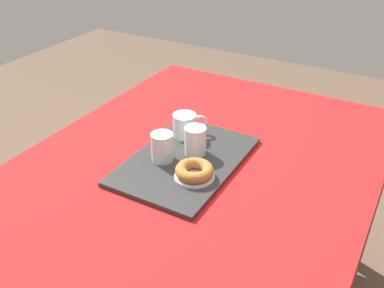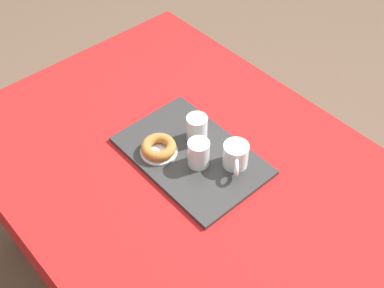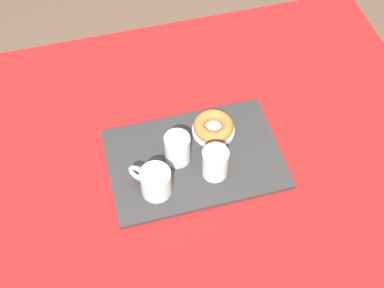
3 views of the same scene
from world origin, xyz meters
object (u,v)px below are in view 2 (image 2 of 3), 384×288
object	(u,v)px
tea_mug_left	(236,156)
donut_plate_left	(159,151)
sugar_donut_left	(159,147)
dining_table	(184,178)
water_glass_far	(197,129)
water_glass_near	(199,154)
serving_tray	(192,156)

from	to	relation	value
tea_mug_left	donut_plate_left	bearing A→B (deg)	36.44
tea_mug_left	sugar_donut_left	world-z (taller)	tea_mug_left
dining_table	water_glass_far	bearing A→B (deg)	-66.29
dining_table	water_glass_far	distance (m)	0.17
dining_table	water_glass_near	distance (m)	0.15
donut_plate_left	water_glass_far	bearing A→B (deg)	-104.54
donut_plate_left	water_glass_near	bearing A→B (deg)	-151.87
tea_mug_left	water_glass_near	world-z (taller)	water_glass_near
dining_table	tea_mug_left	distance (m)	0.21
donut_plate_left	sugar_donut_left	distance (m)	0.02
sugar_donut_left	serving_tray	bearing A→B (deg)	-137.18
dining_table	serving_tray	world-z (taller)	serving_tray
tea_mug_left	water_glass_near	xyz separation A→B (m)	(0.08, 0.08, 0.00)
tea_mug_left	water_glass_near	bearing A→B (deg)	46.25
sugar_donut_left	water_glass_near	bearing A→B (deg)	-151.87
serving_tray	water_glass_near	world-z (taller)	water_glass_near
water_glass_far	donut_plate_left	world-z (taller)	water_glass_far
dining_table	tea_mug_left	world-z (taller)	tea_mug_left
dining_table	water_glass_near	bearing A→B (deg)	-153.31
serving_tray	tea_mug_left	bearing A→B (deg)	-148.45
serving_tray	water_glass_near	bearing A→B (deg)	166.86
sugar_donut_left	tea_mug_left	bearing A→B (deg)	-143.56
water_glass_near	sugar_donut_left	xyz separation A→B (m)	(0.12, 0.06, -0.02)
dining_table	serving_tray	xyz separation A→B (m)	(-0.00, -0.03, 0.09)
dining_table	water_glass_far	world-z (taller)	water_glass_far
water_glass_near	sugar_donut_left	world-z (taller)	water_glass_near
dining_table	sugar_donut_left	distance (m)	0.15
donut_plate_left	serving_tray	bearing A→B (deg)	-137.18
water_glass_far	sugar_donut_left	world-z (taller)	water_glass_far
serving_tray	donut_plate_left	size ratio (longest dim) A/B	3.91
water_glass_far	donut_plate_left	distance (m)	0.14
tea_mug_left	donut_plate_left	xyz separation A→B (m)	(0.20, 0.15, -0.03)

